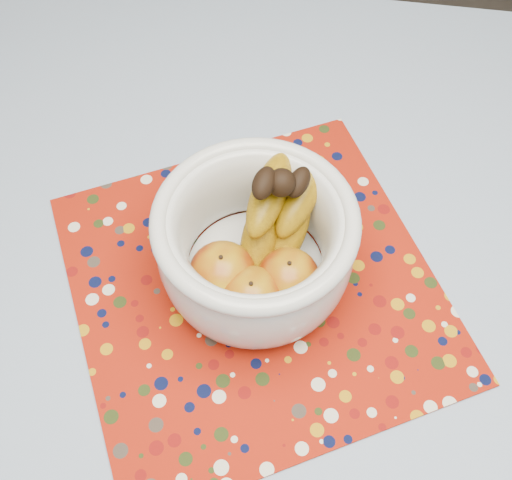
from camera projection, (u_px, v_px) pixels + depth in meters
The scene contains 4 objects.
table at pixel (320, 358), 0.81m from camera, with size 1.20×1.20×0.75m.
tablecloth at pixel (325, 334), 0.74m from camera, with size 1.32×1.32×0.01m, color #6685AB.
placemat at pixel (254, 285), 0.77m from camera, with size 0.45×0.45×0.00m, color maroon.
fruit_bowl at pixel (262, 242), 0.71m from camera, with size 0.24×0.24×0.19m.
Camera 1 is at (-0.04, -0.30, 1.45)m, focal length 42.00 mm.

